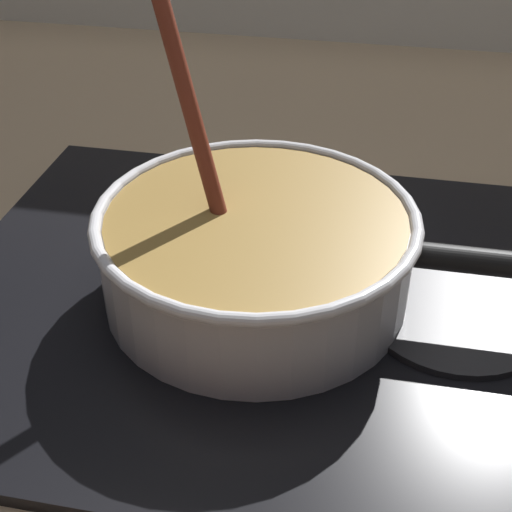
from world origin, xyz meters
name	(u,v)px	position (x,y,z in m)	size (l,w,h in m)	color
ground	(287,374)	(0.00, 0.00, -0.02)	(2.40, 1.60, 0.04)	#9E8466
hob_plate	(256,298)	(-0.04, 0.06, 0.01)	(0.56, 0.48, 0.01)	black
burner_ring	(256,289)	(-0.04, 0.06, 0.02)	(0.18, 0.18, 0.01)	#592D0C
spare_burner	(454,314)	(0.13, 0.06, 0.01)	(0.15, 0.15, 0.01)	#262628
cooking_pan	(257,251)	(-0.04, 0.06, 0.06)	(0.39, 0.27, 0.29)	silver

